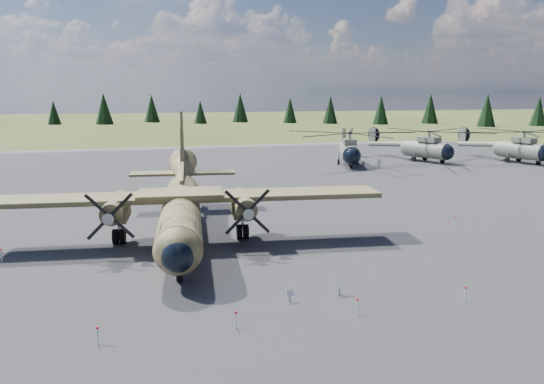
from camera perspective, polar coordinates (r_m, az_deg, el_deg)
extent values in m
plane|color=brown|center=(38.23, -1.99, -5.49)|extent=(500.00, 500.00, 0.00)
cube|color=slate|center=(47.72, -4.73, -2.24)|extent=(120.00, 120.00, 0.04)
cylinder|color=#363B20|center=(37.67, -9.77, -2.33)|extent=(4.75, 17.87, 2.75)
sphere|color=#363B20|center=(29.13, -10.08, -6.22)|extent=(2.98, 2.98, 2.69)
sphere|color=black|center=(28.63, -10.10, -6.63)|extent=(2.19, 2.19, 1.98)
cube|color=black|center=(30.44, -10.05, -4.04)|extent=(2.13, 1.78, 0.54)
cone|color=#363B20|center=(48.87, -9.57, 1.88)|extent=(3.45, 7.01, 4.13)
cube|color=#9B9EA0|center=(38.89, -9.69, -3.63)|extent=(2.53, 6.06, 0.49)
cube|color=#343E20|center=(37.92, -9.81, -0.51)|extent=(28.67, 6.57, 0.34)
cube|color=#363B20|center=(37.88, -9.82, -0.19)|extent=(6.26, 4.18, 0.34)
cylinder|color=#363B20|center=(38.10, -16.45, -1.57)|extent=(2.05, 5.24, 1.47)
cube|color=#363B20|center=(39.00, -16.25, -2.24)|extent=(1.84, 3.48, 0.79)
cone|color=gray|center=(35.02, -17.14, -2.67)|extent=(0.84, 0.96, 0.75)
cylinder|color=black|center=(39.39, -16.12, -4.61)|extent=(0.98, 1.17, 1.08)
cylinder|color=#363B20|center=(37.89, -3.10, -1.21)|extent=(2.05, 5.24, 1.47)
cube|color=#363B20|center=(38.79, -3.20, -1.89)|extent=(1.84, 3.48, 0.79)
cone|color=gray|center=(34.79, -2.59, -2.28)|extent=(0.84, 0.96, 0.75)
cylinder|color=black|center=(39.19, -3.18, -4.27)|extent=(0.98, 1.17, 1.08)
cube|color=#363B20|center=(45.09, -9.66, 1.90)|extent=(1.12, 7.40, 1.65)
cube|color=#343E20|center=(49.34, -9.56, 2.02)|extent=(9.61, 3.22, 0.22)
cylinder|color=gray|center=(30.55, -9.96, -7.39)|extent=(0.15, 0.15, 0.88)
cylinder|color=black|center=(30.78, -9.92, -8.65)|extent=(0.45, 0.95, 0.92)
cylinder|color=slate|center=(78.45, 8.30, 4.20)|extent=(4.76, 7.92, 2.60)
sphere|color=black|center=(74.76, 8.57, 3.83)|extent=(3.01, 3.01, 2.39)
sphere|color=slate|center=(82.15, 8.05, 4.49)|extent=(3.01, 3.01, 2.39)
cube|color=slate|center=(77.87, 8.36, 5.38)|extent=(2.70, 3.70, 0.78)
cylinder|color=gray|center=(77.81, 8.37, 5.95)|extent=(0.47, 0.47, 1.04)
cylinder|color=slate|center=(85.97, 7.81, 5.01)|extent=(3.54, 8.71, 1.49)
cube|color=slate|center=(89.73, 7.62, 6.09)|extent=(0.66, 1.45, 2.49)
cylinder|color=black|center=(89.76, 7.85, 6.08)|extent=(0.89, 2.59, 2.70)
cylinder|color=black|center=(75.56, 8.49, 2.79)|extent=(0.49, 0.76, 0.71)
cylinder|color=black|center=(79.74, 7.18, 3.24)|extent=(0.55, 0.89, 0.83)
cylinder|color=gray|center=(79.67, 7.19, 3.63)|extent=(0.18, 0.18, 1.51)
cylinder|color=black|center=(80.01, 9.18, 3.21)|extent=(0.55, 0.89, 0.83)
cylinder|color=gray|center=(79.94, 9.19, 3.60)|extent=(0.18, 0.18, 1.51)
cylinder|color=slate|center=(85.41, 16.26, 4.37)|extent=(5.01, 7.71, 2.53)
sphere|color=black|center=(83.27, 18.25, 4.07)|extent=(3.02, 3.02, 2.33)
sphere|color=slate|center=(87.64, 14.36, 4.62)|extent=(3.02, 3.02, 2.33)
cube|color=slate|center=(85.01, 16.53, 5.43)|extent=(2.78, 3.64, 0.76)
cylinder|color=gray|center=(84.95, 16.56, 5.94)|extent=(0.47, 0.47, 1.01)
cylinder|color=slate|center=(90.04, 12.50, 5.08)|extent=(3.94, 8.36, 1.45)
cube|color=slate|center=(92.45, 10.75, 6.07)|extent=(0.72, 1.40, 2.43)
cylinder|color=black|center=(92.71, 10.90, 6.08)|extent=(1.02, 2.47, 2.63)
cylinder|color=black|center=(83.78, 17.86, 3.16)|extent=(0.51, 0.74, 0.69)
cylinder|color=black|center=(85.24, 15.00, 3.43)|extent=(0.58, 0.86, 0.81)
cylinder|color=gray|center=(85.17, 15.02, 3.78)|extent=(0.18, 0.18, 1.47)
cylinder|color=black|center=(87.38, 16.12, 3.54)|extent=(0.58, 0.86, 0.81)
cylinder|color=gray|center=(87.32, 16.14, 3.89)|extent=(0.18, 0.18, 1.47)
cylinder|color=slate|center=(89.23, 25.20, 4.04)|extent=(4.24, 7.74, 2.55)
sphere|color=black|center=(87.16, 27.14, 3.72)|extent=(2.84, 2.84, 2.34)
sphere|color=slate|center=(91.41, 23.34, 4.32)|extent=(2.84, 2.84, 2.34)
cube|color=slate|center=(88.85, 25.49, 5.06)|extent=(2.47, 3.58, 0.76)
cylinder|color=gray|center=(88.79, 25.53, 5.55)|extent=(0.44, 0.44, 1.02)
cylinder|color=slate|center=(93.74, 21.51, 4.81)|extent=(2.93, 8.65, 1.46)
cube|color=slate|center=(96.10, 19.81, 5.81)|extent=(0.56, 1.44, 2.45)
cylinder|color=black|center=(96.37, 19.95, 5.81)|extent=(0.70, 2.59, 2.65)
cylinder|color=black|center=(87.66, 26.73, 2.84)|extent=(0.44, 0.74, 0.69)
cylinder|color=black|center=(89.01, 23.97, 3.17)|extent=(0.49, 0.87, 0.82)
cylinder|color=gray|center=(88.95, 23.99, 3.51)|extent=(0.17, 0.17, 1.48)
cylinder|color=black|center=(91.21, 25.01, 3.25)|extent=(0.49, 0.87, 0.82)
cylinder|color=gray|center=(91.15, 25.04, 3.58)|extent=(0.17, 0.17, 1.48)
cube|color=gray|center=(27.82, 1.92, -11.26)|extent=(0.07, 0.07, 0.51)
cube|color=silver|center=(27.69, 1.95, -10.82)|extent=(0.41, 0.18, 0.29)
cube|color=gray|center=(28.84, 7.26, -10.45)|extent=(0.10, 0.10, 0.58)
cube|color=silver|center=(28.70, 7.31, -9.97)|extent=(0.49, 0.28, 0.32)
cylinder|color=silver|center=(24.57, -18.24, -14.53)|extent=(0.07, 0.07, 0.80)
cylinder|color=red|center=(24.41, -18.29, -13.68)|extent=(0.12, 0.12, 0.10)
cylinder|color=silver|center=(24.89, -3.92, -13.65)|extent=(0.07, 0.07, 0.80)
cylinder|color=red|center=(24.73, -3.93, -12.81)|extent=(0.12, 0.12, 0.10)
cylinder|color=silver|center=(26.60, 9.16, -12.12)|extent=(0.07, 0.07, 0.80)
cylinder|color=red|center=(26.44, 9.19, -11.32)|extent=(0.12, 0.12, 0.10)
cylinder|color=silver|center=(29.45, 20.05, -10.35)|extent=(0.07, 0.07, 0.80)
cylinder|color=red|center=(29.31, 20.10, -9.62)|extent=(0.12, 0.12, 0.10)
cylinder|color=silver|center=(53.33, -23.13, -1.26)|extent=(0.07, 0.07, 0.80)
cylinder|color=red|center=(53.25, -23.16, -0.84)|extent=(0.12, 0.12, 0.10)
cylinder|color=silver|center=(52.77, -14.51, -0.85)|extent=(0.07, 0.07, 0.80)
cylinder|color=red|center=(52.70, -14.53, -0.42)|extent=(0.12, 0.12, 0.10)
cylinder|color=silver|center=(53.42, -5.91, -0.42)|extent=(0.07, 0.07, 0.80)
cylinder|color=red|center=(53.35, -5.92, 0.00)|extent=(0.12, 0.12, 0.10)
cylinder|color=silver|center=(55.24, 2.30, -0.01)|extent=(0.07, 0.07, 0.80)
cylinder|color=red|center=(55.16, 2.31, 0.40)|extent=(0.12, 0.12, 0.10)
cylinder|color=silver|center=(58.10, 9.85, 0.38)|extent=(0.07, 0.07, 0.80)
cylinder|color=red|center=(58.04, 9.87, 0.76)|extent=(0.12, 0.12, 0.10)
cylinder|color=silver|center=(38.10, -27.08, -6.12)|extent=(0.07, 0.07, 0.80)
cylinder|color=red|center=(37.99, -27.14, -5.54)|extent=(0.12, 0.12, 0.10)
cylinder|color=silver|center=(44.72, 19.09, -3.16)|extent=(0.07, 0.07, 0.80)
cylinder|color=red|center=(44.63, 19.12, -2.66)|extent=(0.12, 0.12, 0.10)
cone|color=black|center=(192.18, 26.76, 7.80)|extent=(5.28, 5.28, 9.43)
cone|color=black|center=(181.70, 22.11, 8.18)|extent=(5.73, 5.73, 10.23)
cone|color=black|center=(192.59, 16.66, 8.62)|extent=(5.76, 5.76, 10.28)
cone|color=black|center=(184.54, 11.64, 8.68)|extent=(5.42, 5.42, 9.68)
cone|color=black|center=(185.92, 6.29, 8.82)|extent=(5.36, 5.36, 9.56)
cone|color=black|center=(188.37, 1.96, 8.80)|extent=(4.98, 4.98, 8.89)
cone|color=black|center=(194.49, -3.43, 9.06)|extent=(5.78, 5.78, 10.32)
cone|color=black|center=(185.81, -7.72, 8.54)|extent=(4.44, 4.44, 7.92)
cone|color=black|center=(197.52, -12.80, 8.77)|extent=(5.51, 5.51, 9.84)
cone|color=black|center=(188.67, -17.63, 8.56)|extent=(5.86, 5.86, 10.47)
cone|color=black|center=(192.95, -22.42, 7.91)|extent=(4.43, 4.43, 7.92)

